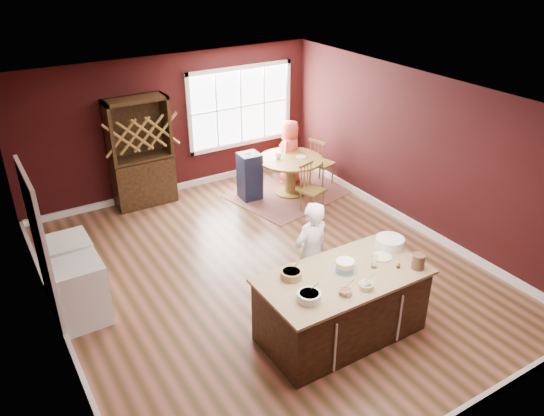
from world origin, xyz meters
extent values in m
plane|color=brown|center=(0.00, 0.00, 0.00)|extent=(7.00, 7.00, 0.00)
plane|color=white|center=(0.00, 0.00, 2.70)|extent=(7.00, 7.00, 0.00)
plane|color=black|center=(0.00, 3.50, 1.35)|extent=(6.00, 0.00, 6.00)
plane|color=black|center=(0.00, -3.50, 1.35)|extent=(6.00, 0.00, 6.00)
plane|color=black|center=(-3.00, 0.00, 1.35)|extent=(0.00, 7.00, 7.00)
plane|color=black|center=(3.00, 0.00, 1.35)|extent=(0.00, 7.00, 7.00)
cube|color=black|center=(0.09, -1.73, 0.41)|extent=(2.03, 1.03, 0.83)
cube|color=tan|center=(0.09, -1.73, 0.90)|extent=(2.11, 1.11, 0.04)
cylinder|color=brown|center=(1.86, 2.13, 0.02)|extent=(0.59, 0.59, 0.04)
cylinder|color=brown|center=(1.86, 2.13, 0.35)|extent=(0.21, 0.21, 0.67)
cylinder|color=brown|center=(1.86, 2.13, 0.73)|extent=(1.27, 1.27, 0.04)
imported|color=white|center=(0.15, -0.95, 0.78)|extent=(0.61, 0.44, 1.55)
cylinder|color=white|center=(-0.56, -1.93, 0.97)|extent=(0.28, 0.28, 0.11)
cylinder|color=olive|center=(-0.49, -1.44, 0.97)|extent=(0.26, 0.26, 0.10)
cylinder|color=white|center=(-0.14, -2.05, 0.95)|extent=(0.17, 0.17, 0.06)
cylinder|color=beige|center=(0.14, -2.08, 0.95)|extent=(0.17, 0.17, 0.07)
cylinder|color=silver|center=(0.52, -1.80, 1.00)|extent=(0.09, 0.09, 0.17)
cylinder|color=beige|center=(0.77, -1.67, 0.93)|extent=(0.25, 0.25, 0.02)
cylinder|color=silver|center=(1.03, -1.52, 0.98)|extent=(0.38, 0.38, 0.13)
cylinder|color=#4B351E|center=(0.97, -2.09, 1.02)|extent=(0.16, 0.16, 0.19)
cube|color=brown|center=(1.86, 2.13, 0.01)|extent=(2.54, 2.16, 0.01)
imported|color=#F15442|center=(2.14, 2.57, 0.67)|extent=(0.79, 0.73, 1.35)
cylinder|color=beige|center=(2.08, 2.08, 0.76)|extent=(0.20, 0.20, 0.02)
imported|color=silver|center=(1.65, 2.26, 0.80)|extent=(0.12, 0.12, 0.09)
cube|color=black|center=(-0.75, 3.22, 1.04)|extent=(1.13, 0.47, 2.07)
cube|color=white|center=(-2.64, 0.28, 0.45)|extent=(0.61, 0.59, 0.89)
cube|color=silver|center=(-2.64, 0.92, 0.46)|extent=(0.63, 0.61, 0.92)
camera|label=1|loc=(-3.47, -5.85, 4.63)|focal=35.00mm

